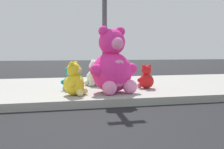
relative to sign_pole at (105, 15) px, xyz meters
name	(u,v)px	position (x,y,z in m)	size (l,w,h in m)	color
sidewalk	(59,89)	(-1.00, 0.80, -1.77)	(28.00, 4.40, 0.15)	#9E9B93
sign_pole	(105,15)	(0.00, 0.00, 0.00)	(0.56, 0.11, 3.20)	#4C4C51
plush_pink_large	(113,66)	(0.05, -0.59, -1.14)	(1.05, 0.98, 1.39)	#F22D93
plush_white	(94,75)	(-0.13, 0.66, -1.43)	(0.48, 0.48, 0.67)	white
plush_red	(146,79)	(0.96, -0.14, -1.47)	(0.42, 0.40, 0.56)	red
plush_lime	(77,79)	(-0.61, 0.35, -1.49)	(0.38, 0.36, 0.52)	#8CD133
plush_yellow	(75,82)	(-0.77, -0.76, -1.43)	(0.48, 0.47, 0.67)	yellow
plush_teal	(70,81)	(-0.80, -0.03, -1.49)	(0.39, 0.37, 0.52)	teal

